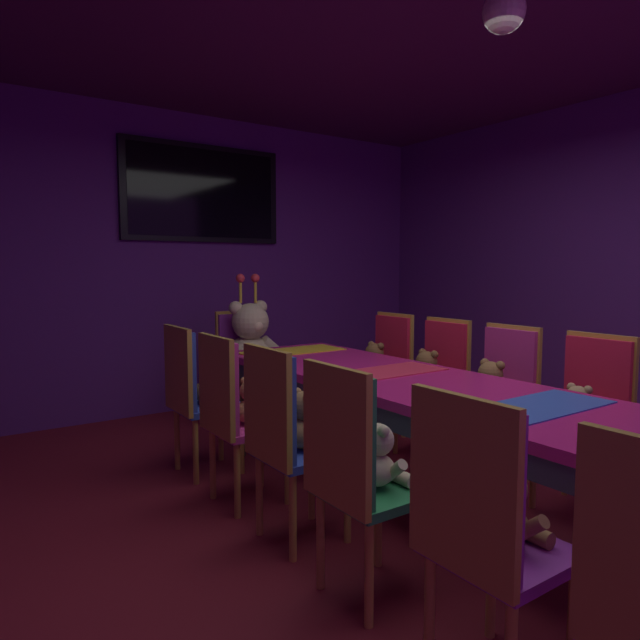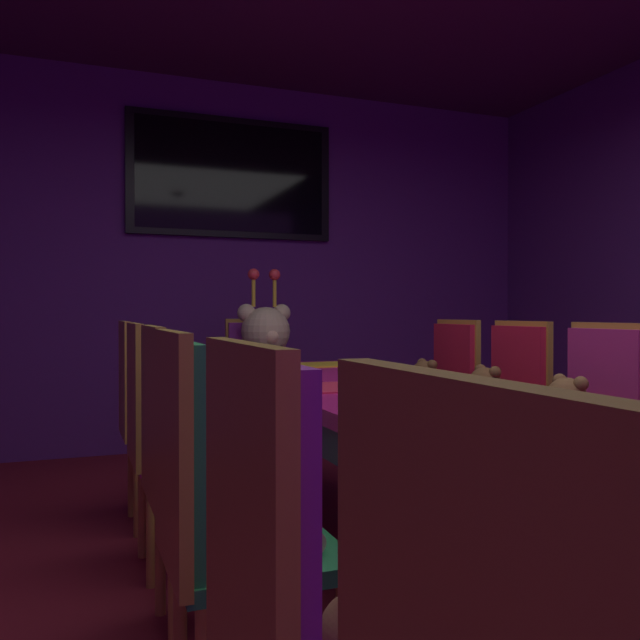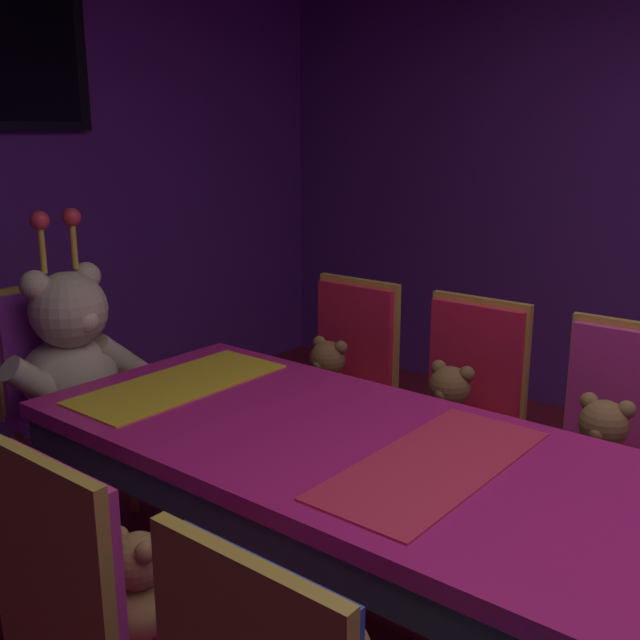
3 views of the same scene
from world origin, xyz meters
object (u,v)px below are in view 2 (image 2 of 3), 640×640
object	(u,v)px
chair_left_3	(178,448)
chair_left_4	(155,421)
teddy_left_2	(264,499)
chair_right_3	(594,418)
teddy_right_3	(565,421)
throne_chair	(259,378)
teddy_left_3	(223,447)
teddy_left_5	(172,402)
teddy_left_4	(191,424)
chair_left_1	(296,605)
wall_tv	(232,178)
king_teddy_bear	(266,360)
chair_left_5	(142,402)
chair_right_4	(509,401)
chair_right_5	(446,388)
teddy_right_4	(484,403)
teddy_right_5	(424,390)
chair_left_2	(206,496)
banquet_table	(456,428)
teddy_left_1	(383,606)

from	to	relation	value
chair_left_3	chair_left_4	xyz separation A→B (m)	(-0.01, 0.56, 0.00)
teddy_left_2	chair_right_3	world-z (taller)	chair_right_3
teddy_right_3	throne_chair	xyz separation A→B (m)	(-0.69, 2.05, 0.00)
teddy_left_3	teddy_left_5	size ratio (longest dim) A/B	1.00
chair_left_4	teddy_left_4	size ratio (longest dim) A/B	3.49
throne_chair	chair_left_1	bearing A→B (deg)	-14.54
chair_left_4	teddy_left_4	distance (m)	0.14
teddy_right_3	wall_tv	size ratio (longest dim) A/B	0.22
chair_left_3	teddy_left_3	size ratio (longest dim) A/B	3.08
teddy_left_2	wall_tv	world-z (taller)	wall_tv
teddy_left_4	king_teddy_bear	distance (m)	1.49
chair_left_3	teddy_left_3	bearing A→B (deg)	0.00
chair_left_4	chair_left_5	world-z (taller)	same
teddy_left_2	chair_right_4	distance (m)	1.92
chair_right_5	teddy_left_5	bearing A→B (deg)	-0.70
teddy_left_5	teddy_right_4	world-z (taller)	teddy_right_4
chair_left_5	king_teddy_bear	distance (m)	1.11
teddy_left_4	teddy_right_4	distance (m)	1.40
teddy_right_5	chair_left_4	bearing A→B (deg)	20.22
teddy_left_2	chair_right_5	xyz separation A→B (m)	(1.56, 1.70, 0.02)
chair_left_1	teddy_right_5	world-z (taller)	chair_left_1
teddy_left_3	throne_chair	world-z (taller)	throne_chair
chair_left_2	teddy_right_5	size ratio (longest dim) A/B	3.05
chair_left_1	chair_right_5	distance (m)	2.87
chair_left_2	teddy_left_3	world-z (taller)	chair_left_2
chair_left_3	chair_right_4	xyz separation A→B (m)	(1.68, 0.55, 0.00)
teddy_right_3	teddy_left_4	bearing A→B (deg)	-22.54
chair_left_2	chair_left_4	xyz separation A→B (m)	(0.02, 1.13, 0.00)
wall_tv	chair_left_2	bearing A→B (deg)	-104.19
wall_tv	teddy_right_3	bearing A→B (deg)	-76.15
chair_right_3	teddy_right_4	bearing A→B (deg)	-76.35
banquet_table	teddy_left_4	xyz separation A→B (m)	(-0.69, 0.87, -0.08)
banquet_table	teddy_right_3	size ratio (longest dim) A/B	10.74
teddy_right_3	chair_right_3	bearing A→B (deg)	-180.00
teddy_left_5	chair_right_5	xyz separation A→B (m)	(1.54, -0.02, 0.01)
chair_left_3	chair_right_3	xyz separation A→B (m)	(1.67, -0.02, 0.00)
teddy_left_1	teddy_right_5	world-z (taller)	teddy_right_5
chair_left_3	chair_right_5	xyz separation A→B (m)	(1.68, 1.13, 0.00)
chair_left_4	chair_right_5	distance (m)	1.78
teddy_left_4	king_teddy_bear	xyz separation A→B (m)	(0.69, 1.31, 0.16)
chair_right_4	teddy_right_4	bearing A→B (deg)	0.00
chair_right_3	teddy_right_4	xyz separation A→B (m)	(-0.14, 0.57, -0.00)
chair_right_4	teddy_right_5	bearing A→B (deg)	-76.04
teddy_left_2	king_teddy_bear	size ratio (longest dim) A/B	0.34
chair_left_5	chair_right_4	world-z (taller)	same
teddy_right_5	chair_left_3	bearing A→B (deg)	36.25
chair_left_3	teddy_right_3	world-z (taller)	chair_left_3
chair_left_5	teddy_right_4	bearing A→B (deg)	-21.22
chair_left_2	chair_left_3	distance (m)	0.58
chair_right_5	throne_chair	bearing A→B (deg)	-47.02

